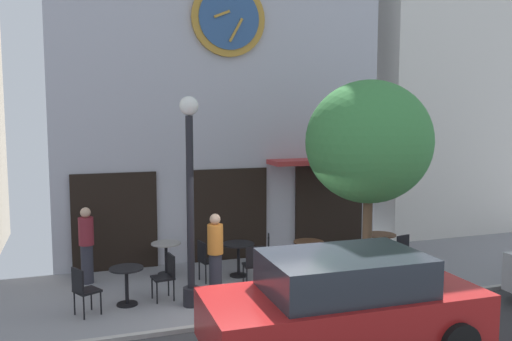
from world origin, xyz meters
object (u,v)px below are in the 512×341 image
cafe_table_near_curb (127,280)px  cafe_table_near_door (381,242)px  cafe_table_center_left (238,253)px  cafe_chair_corner (254,262)px  cafe_table_center_right (309,251)px  cafe_chair_facing_street (206,258)px  cafe_chair_curbside (83,288)px  parked_car_red (343,304)px  street_tree (369,142)px  pedestrian_maroon (86,244)px  cafe_chair_outer (273,251)px  cafe_chair_near_tree (399,250)px  cafe_chair_under_awning (167,273)px  cafe_chair_mid_row (325,259)px  cafe_table_rightmost (166,253)px  street_lamp (190,201)px  pedestrian_orange (215,253)px

cafe_table_near_curb → cafe_table_near_door: bearing=8.1°
cafe_table_center_left → cafe_chair_corner: cafe_chair_corner is taller
cafe_table_center_right → cafe_chair_facing_street: (-2.41, 0.13, 0.01)m
cafe_table_near_door → cafe_chair_curbside: 7.09m
parked_car_red → street_tree: bearing=52.8°
cafe_table_center_right → pedestrian_maroon: bearing=170.0°
cafe_chair_outer → pedestrian_maroon: (-4.07, 0.64, 0.33)m
cafe_chair_curbside → street_tree: bearing=-3.4°
street_tree → cafe_table_center_right: size_ratio=5.96×
street_tree → cafe_table_center_left: size_ratio=5.77×
cafe_table_near_door → cafe_chair_facing_street: (-4.39, 0.03, 0.00)m
street_tree → cafe_chair_curbside: (-5.67, 0.34, -2.56)m
cafe_chair_near_tree → pedestrian_maroon: size_ratio=0.54×
cafe_chair_near_tree → parked_car_red: (-3.22, -3.25, 0.23)m
cafe_chair_under_awning → cafe_chair_mid_row: 3.43m
cafe_chair_curbside → cafe_chair_corner: 3.50m
cafe_table_center_left → cafe_chair_under_awning: 2.05m
cafe_chair_facing_street → pedestrian_maroon: size_ratio=0.54×
cafe_table_center_right → cafe_chair_corner: (-1.54, -0.56, 0.01)m
cafe_table_rightmost → cafe_table_center_right: bearing=-16.0°
cafe_chair_curbside → pedestrian_maroon: 1.99m
street_lamp → cafe_chair_corner: 2.22m
street_lamp → cafe_table_center_left: street_lamp is taller
cafe_table_near_curb → cafe_table_center_left: cafe_table_center_left is taller
street_lamp → cafe_chair_facing_street: bearing=65.3°
cafe_chair_under_awning → cafe_chair_curbside: size_ratio=1.00×
cafe_chair_under_awning → pedestrian_maroon: 2.17m
cafe_table_rightmost → cafe_chair_facing_street: bearing=-46.1°
cafe_table_center_left → cafe_chair_under_awning: (-1.80, -0.98, -0.01)m
cafe_chair_under_awning → cafe_chair_curbside: 1.63m
cafe_chair_under_awning → pedestrian_orange: 1.04m
cafe_chair_outer → street_lamp: bearing=-147.0°
cafe_table_near_door → cafe_chair_outer: bearing=177.6°
cafe_chair_mid_row → cafe_chair_corner: (-1.55, 0.25, 0.00)m
cafe_table_near_curb → cafe_table_near_door: cafe_table_near_curb is taller
cafe_table_center_left → cafe_chair_facing_street: bearing=-170.2°
cafe_table_center_right → cafe_chair_curbside: 5.12m
pedestrian_orange → parked_car_red: bearing=-69.7°
street_lamp → parked_car_red: (1.78, -2.73, -1.27)m
cafe_table_rightmost → pedestrian_maroon: pedestrian_maroon is taller
cafe_table_rightmost → cafe_table_center_left: 1.66m
cafe_chair_facing_street → parked_car_red: size_ratio=0.21×
street_tree → parked_car_red: 3.93m
street_lamp → cafe_table_near_door: (5.02, 1.33, -1.50)m
cafe_chair_under_awning → street_tree: bearing=-10.0°
pedestrian_maroon → cafe_table_near_door: bearing=-6.3°
cafe_table_rightmost → cafe_chair_curbside: bearing=-132.8°
cafe_chair_near_tree → parked_car_red: bearing=-134.8°
cafe_chair_near_tree → cafe_chair_curbside: same height
cafe_table_center_left → pedestrian_orange: bearing=-128.3°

